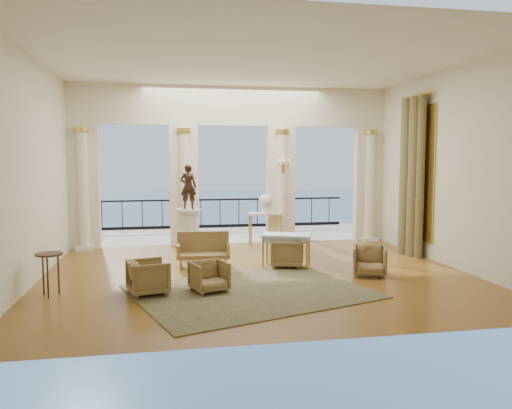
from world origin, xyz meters
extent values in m
plane|color=#4F3214|center=(0.00, 0.00, 0.00)|extent=(9.00, 9.00, 0.00)
plane|color=beige|center=(0.00, -4.00, 2.25)|extent=(9.00, 0.00, 9.00)
plane|color=beige|center=(-4.50, 0.00, 2.25)|extent=(0.00, 8.00, 8.00)
plane|color=beige|center=(4.50, 0.00, 2.25)|extent=(0.00, 8.00, 8.00)
plane|color=white|center=(0.00, 0.00, 4.50)|extent=(9.00, 9.00, 0.00)
cube|color=beige|center=(0.00, 3.85, 3.95)|extent=(9.00, 0.30, 1.10)
cube|color=beige|center=(-4.10, 3.85, 1.70)|extent=(0.80, 0.30, 3.40)
cylinder|color=beige|center=(-4.10, 3.67, 1.60)|extent=(0.28, 0.28, 3.20)
cylinder|color=gold|center=(-4.10, 3.67, 3.25)|extent=(0.40, 0.40, 0.12)
cube|color=silver|center=(-4.10, 3.67, 0.06)|extent=(0.45, 0.45, 0.12)
cube|color=beige|center=(-1.40, 3.85, 1.70)|extent=(0.80, 0.30, 3.40)
cylinder|color=beige|center=(-1.40, 3.67, 1.60)|extent=(0.28, 0.28, 3.20)
cylinder|color=gold|center=(-1.40, 3.67, 3.25)|extent=(0.40, 0.40, 0.12)
cube|color=silver|center=(-1.40, 3.67, 0.06)|extent=(0.45, 0.45, 0.12)
cube|color=beige|center=(1.40, 3.85, 1.70)|extent=(0.80, 0.30, 3.40)
cylinder|color=beige|center=(1.40, 3.67, 1.60)|extent=(0.28, 0.28, 3.20)
cylinder|color=gold|center=(1.40, 3.67, 3.25)|extent=(0.40, 0.40, 0.12)
cube|color=silver|center=(1.40, 3.67, 0.06)|extent=(0.45, 0.45, 0.12)
cube|color=beige|center=(4.10, 3.85, 1.70)|extent=(0.80, 0.30, 3.40)
cylinder|color=beige|center=(4.10, 3.67, 1.60)|extent=(0.28, 0.28, 3.20)
cylinder|color=gold|center=(4.10, 3.67, 3.25)|extent=(0.40, 0.40, 0.12)
cube|color=silver|center=(4.10, 3.67, 0.06)|extent=(0.45, 0.45, 0.12)
cube|color=#AEA392|center=(0.00, 5.80, -0.05)|extent=(10.00, 3.60, 0.10)
cube|color=black|center=(0.00, 7.40, 1.00)|extent=(9.00, 0.06, 0.06)
cube|color=black|center=(0.00, 7.40, 0.05)|extent=(9.00, 0.06, 0.10)
cylinder|color=black|center=(0.00, 7.40, 0.50)|extent=(0.03, 0.03, 1.00)
cylinder|color=black|center=(-4.10, 7.40, 0.50)|extent=(0.03, 0.03, 1.00)
cylinder|color=black|center=(4.10, 7.40, 0.50)|extent=(0.03, 0.03, 1.00)
cylinder|color=#4C3823|center=(2.00, 6.60, 2.10)|extent=(0.20, 0.20, 4.20)
plane|color=#2B6589|center=(0.00, 60.00, -6.00)|extent=(160.00, 160.00, 0.00)
cylinder|color=#4F4D25|center=(4.30, 1.05, 2.00)|extent=(0.26, 0.26, 4.00)
cylinder|color=#4F4D25|center=(4.26, 1.50, 2.00)|extent=(0.32, 0.32, 4.00)
cylinder|color=#4F4D25|center=(4.30, 1.95, 2.00)|extent=(0.26, 0.26, 4.00)
cylinder|color=gold|center=(4.35, 1.50, 4.05)|extent=(0.08, 1.40, 0.08)
cube|color=gold|center=(4.47, 1.50, 2.10)|extent=(0.04, 1.60, 3.40)
cube|color=gold|center=(1.40, 3.53, 2.20)|extent=(0.10, 0.04, 0.25)
cylinder|color=gold|center=(1.26, 3.45, 2.30)|extent=(0.02, 0.02, 0.22)
cylinder|color=gold|center=(1.40, 3.45, 2.30)|extent=(0.02, 0.02, 0.22)
cylinder|color=gold|center=(1.54, 3.45, 2.30)|extent=(0.02, 0.02, 0.22)
cube|color=#32381D|center=(-0.39, -1.38, 0.01)|extent=(4.92, 4.34, 0.02)
imported|color=#43361B|center=(-1.14, -1.22, 0.32)|extent=(0.77, 0.75, 0.63)
imported|color=#43361B|center=(2.33, -0.53, 0.35)|extent=(0.86, 0.83, 0.70)
imported|color=#43361B|center=(0.80, 0.58, 0.36)|extent=(0.84, 0.87, 0.72)
imported|color=#43361B|center=(-2.25, -1.20, 0.35)|extent=(0.79, 0.82, 0.70)
cube|color=#43361B|center=(-1.09, 0.90, 0.27)|extent=(1.23, 0.57, 0.09)
cube|color=#43361B|center=(-1.07, 1.13, 0.55)|extent=(1.20, 0.15, 0.49)
cube|color=gold|center=(-1.65, 0.94, 0.43)|extent=(0.10, 0.49, 0.23)
cube|color=gold|center=(-0.53, 0.87, 0.43)|extent=(0.10, 0.49, 0.23)
cylinder|color=gold|center=(-1.61, 0.74, 0.11)|extent=(0.04, 0.04, 0.22)
cylinder|color=gold|center=(-0.59, 0.67, 0.11)|extent=(0.04, 0.04, 0.22)
cylinder|color=gold|center=(-1.59, 1.13, 0.11)|extent=(0.04, 0.04, 0.22)
cylinder|color=gold|center=(-0.56, 1.06, 0.11)|extent=(0.04, 0.04, 0.22)
cube|color=#A1BACE|center=(0.79, 0.63, 0.73)|extent=(1.24, 0.97, 0.05)
cylinder|color=gold|center=(0.24, 0.59, 0.35)|extent=(0.04, 0.04, 0.70)
cylinder|color=gold|center=(1.16, 0.21, 0.35)|extent=(0.04, 0.04, 0.70)
cylinder|color=gold|center=(0.43, 1.05, 0.35)|extent=(0.04, 0.04, 0.70)
cylinder|color=gold|center=(1.35, 0.67, 0.35)|extent=(0.04, 0.04, 0.70)
cylinder|color=silver|center=(-1.36, 2.11, 0.04)|extent=(0.67, 0.67, 0.09)
cylinder|color=silver|center=(-1.36, 2.11, 0.61)|extent=(0.49, 0.49, 1.07)
cylinder|color=silver|center=(-1.36, 2.11, 1.19)|extent=(0.62, 0.62, 0.07)
imported|color=black|center=(-1.36, 2.11, 1.78)|extent=(0.46, 0.36, 1.11)
cube|color=silver|center=(0.89, 3.55, 0.91)|extent=(0.99, 0.40, 0.05)
cylinder|color=gold|center=(0.45, 3.40, 0.44)|extent=(0.05, 0.05, 0.88)
cylinder|color=gold|center=(1.32, 3.42, 0.44)|extent=(0.05, 0.05, 0.88)
cylinder|color=gold|center=(0.45, 3.68, 0.44)|extent=(0.05, 0.05, 0.88)
cylinder|color=gold|center=(1.32, 3.70, 0.44)|extent=(0.05, 0.05, 0.88)
cylinder|color=white|center=(0.89, 3.55, 1.05)|extent=(0.20, 0.20, 0.24)
sphere|color=pink|center=(0.89, 3.55, 1.26)|extent=(0.39, 0.39, 0.39)
cylinder|color=black|center=(-4.00, -0.98, 0.77)|extent=(0.48, 0.48, 0.03)
cylinder|color=black|center=(-3.87, -0.91, 0.38)|extent=(0.03, 0.03, 0.75)
cylinder|color=black|center=(-4.13, -0.90, 0.38)|extent=(0.03, 0.03, 0.75)
cylinder|color=black|center=(-4.00, -1.14, 0.38)|extent=(0.03, 0.03, 0.75)
camera|label=1|loc=(-1.91, -10.36, 2.50)|focal=35.00mm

